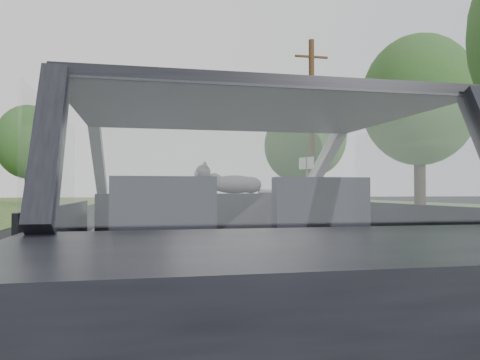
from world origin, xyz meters
name	(u,v)px	position (x,y,z in m)	size (l,w,h in m)	color
subject_car	(230,242)	(0.00, 0.00, 0.72)	(1.80, 4.00, 1.45)	black
dashboard	(214,215)	(0.00, 0.62, 0.85)	(1.58, 0.45, 0.30)	black
driver_seat	(163,219)	(-0.40, -0.29, 0.88)	(0.50, 0.72, 0.42)	black
passenger_seat	(313,217)	(0.40, -0.29, 0.88)	(0.50, 0.72, 0.42)	black
steering_wheel	(158,207)	(-0.40, 0.33, 0.92)	(0.36, 0.36, 0.04)	black
cat	(235,183)	(0.16, 0.65, 1.08)	(0.51, 0.16, 0.23)	#959595
guardrail	(312,206)	(4.30, 10.00, 0.58)	(0.05, 90.00, 0.32)	gray
other_car	(144,194)	(-0.34, 24.87, 0.82)	(1.98, 5.01, 1.65)	silver
highway_sign	(307,185)	(6.77, 17.18, 1.28)	(0.10, 1.02, 2.56)	#084314
utility_pole	(312,125)	(7.92, 19.61, 4.34)	(0.28, 0.28, 8.67)	brown
tree_1	(419,126)	(12.24, 16.93, 4.05)	(5.35, 5.35, 8.11)	#355F29
tree_2	(295,160)	(9.26, 26.18, 3.02)	(3.99, 3.99, 6.05)	#355F29
tree_3	(313,153)	(12.82, 32.33, 4.03)	(5.32, 5.32, 8.06)	#355F29
tree_6	(29,157)	(-8.13, 31.92, 3.37)	(4.45, 4.45, 6.74)	#355F29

